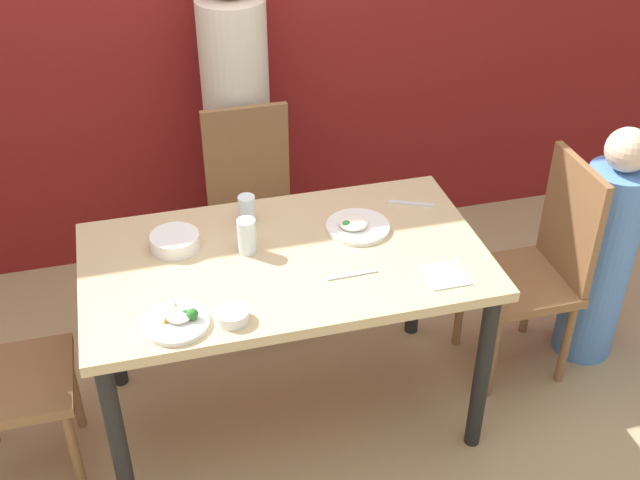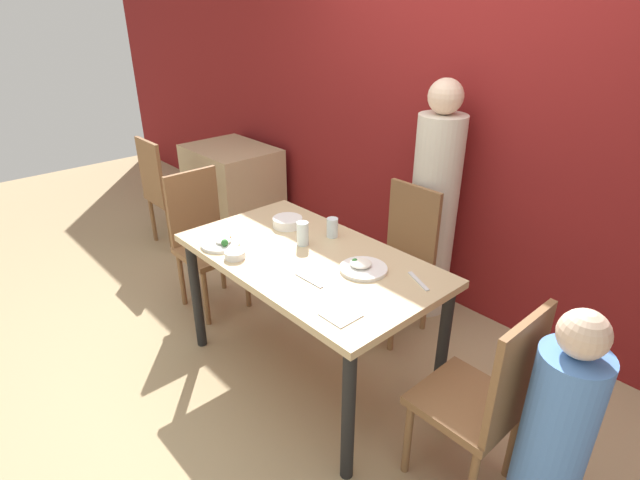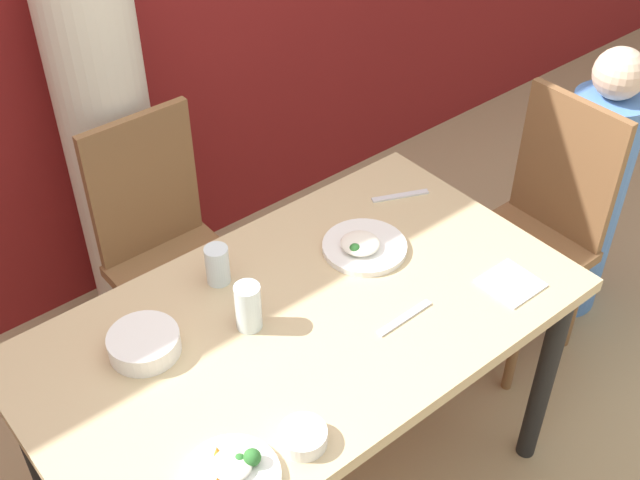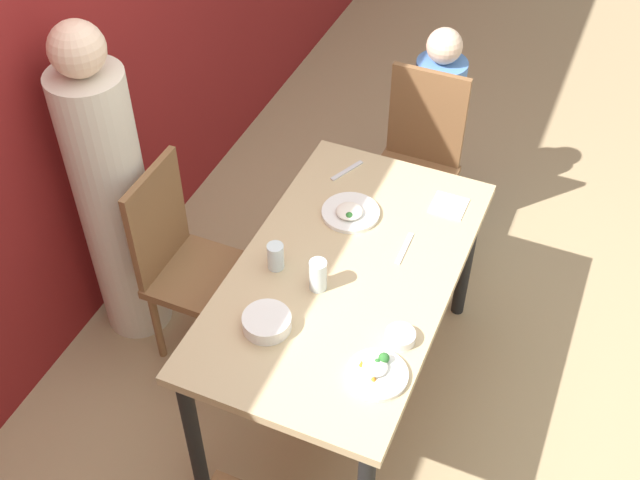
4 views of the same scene
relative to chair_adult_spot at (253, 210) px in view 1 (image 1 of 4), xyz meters
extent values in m
plane|color=tan|center=(-0.02, -0.75, -0.51)|extent=(10.00, 10.00, 0.00)
cube|color=tan|center=(-0.02, -0.75, 0.24)|extent=(1.43, 0.81, 0.04)
cylinder|color=black|center=(-0.67, -1.09, -0.14)|extent=(0.06, 0.06, 0.73)
cylinder|color=black|center=(0.64, -1.09, -0.14)|extent=(0.06, 0.06, 0.73)
cylinder|color=black|center=(-0.67, -0.40, -0.14)|extent=(0.06, 0.06, 0.73)
cylinder|color=black|center=(0.64, -0.40, -0.14)|extent=(0.06, 0.06, 0.73)
cube|color=brown|center=(0.00, -0.07, -0.08)|extent=(0.40, 0.40, 0.04)
cube|color=brown|center=(0.00, 0.11, 0.20)|extent=(0.38, 0.03, 0.51)
cylinder|color=brown|center=(-0.17, -0.24, -0.30)|extent=(0.04, 0.04, 0.41)
cylinder|color=brown|center=(0.16, -0.24, -0.30)|extent=(0.04, 0.04, 0.41)
cylinder|color=brown|center=(-0.17, 0.09, -0.30)|extent=(0.04, 0.04, 0.41)
cylinder|color=brown|center=(0.16, 0.09, -0.30)|extent=(0.04, 0.04, 0.41)
cube|color=brown|center=(0.97, -0.71, -0.08)|extent=(0.40, 0.40, 0.04)
cube|color=brown|center=(1.15, -0.71, 0.20)|extent=(0.03, 0.38, 0.51)
cylinder|color=brown|center=(0.80, -0.54, -0.30)|extent=(0.04, 0.04, 0.41)
cylinder|color=brown|center=(0.80, -0.87, -0.30)|extent=(0.04, 0.04, 0.41)
cylinder|color=brown|center=(1.13, -0.54, -0.30)|extent=(0.04, 0.04, 0.41)
cylinder|color=brown|center=(1.13, -0.87, -0.30)|extent=(0.04, 0.04, 0.41)
cube|color=brown|center=(-1.00, -0.78, -0.08)|extent=(0.40, 0.40, 0.04)
cylinder|color=brown|center=(-0.84, -0.95, -0.30)|extent=(0.04, 0.04, 0.41)
cylinder|color=brown|center=(-0.84, -0.62, -0.30)|extent=(0.04, 0.04, 0.41)
cylinder|color=beige|center=(0.00, 0.32, 0.17)|extent=(0.30, 0.30, 1.36)
cylinder|color=#5184D1|center=(1.33, -0.71, -0.06)|extent=(0.25, 0.25, 0.91)
sphere|color=beige|center=(1.33, -0.71, 0.48)|extent=(0.17, 0.17, 0.17)
cylinder|color=white|center=(-0.39, -0.59, 0.29)|extent=(0.18, 0.18, 0.05)
cylinder|color=#BC5123|center=(-0.39, -0.59, 0.32)|extent=(0.15, 0.15, 0.01)
cylinder|color=white|center=(-0.43, -1.03, 0.27)|extent=(0.21, 0.21, 0.02)
ellipsoid|color=white|center=(-0.42, -1.02, 0.29)|extent=(0.09, 0.09, 0.02)
sphere|color=#2D702D|center=(-0.40, -1.02, 0.30)|extent=(0.03, 0.03, 0.03)
sphere|color=#2D702D|center=(-0.38, -1.03, 0.30)|extent=(0.04, 0.04, 0.04)
cone|color=orange|center=(-0.42, -0.97, 0.30)|extent=(0.02, 0.02, 0.03)
cone|color=orange|center=(-0.46, -1.03, 0.29)|extent=(0.02, 0.02, 0.02)
cylinder|color=white|center=(0.28, -0.65, 0.27)|extent=(0.24, 0.24, 0.02)
ellipsoid|color=white|center=(0.26, -0.65, 0.30)|extent=(0.11, 0.11, 0.03)
cone|color=orange|center=(0.26, -0.63, 0.29)|extent=(0.02, 0.02, 0.02)
sphere|color=#2D702D|center=(0.23, -0.66, 0.30)|extent=(0.03, 0.03, 0.03)
cylinder|color=white|center=(-0.26, -1.05, 0.28)|extent=(0.11, 0.11, 0.04)
cylinder|color=white|center=(-0.26, -1.05, 0.30)|extent=(0.09, 0.09, 0.01)
cylinder|color=silver|center=(-0.14, -0.69, 0.33)|extent=(0.07, 0.07, 0.13)
cylinder|color=silver|center=(-0.11, -0.50, 0.32)|extent=(0.06, 0.06, 0.11)
cube|color=white|center=(0.49, -1.00, 0.27)|extent=(0.14, 0.14, 0.01)
cube|color=silver|center=(0.18, -0.92, 0.27)|extent=(0.18, 0.02, 0.01)
cube|color=silver|center=(0.53, -0.53, 0.27)|extent=(0.17, 0.09, 0.01)
camera|label=1|loc=(-0.49, -3.01, 1.92)|focal=45.00mm
camera|label=2|loc=(1.75, -2.26, 1.49)|focal=28.00mm
camera|label=3|loc=(-0.91, -1.89, 1.72)|focal=45.00mm
camera|label=4|loc=(-1.99, -1.49, 2.48)|focal=45.00mm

